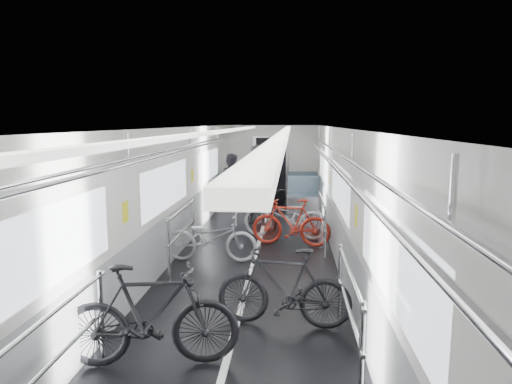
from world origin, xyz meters
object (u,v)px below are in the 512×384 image
bike_right_mid (285,216)px  bike_aisle (266,206)px  bike_left_mid (151,315)px  person_seated (231,181)px  bike_left_far (211,237)px  bike_right_near (284,287)px  person_standing (257,185)px  bike_right_far (291,222)px

bike_right_mid → bike_aisle: size_ratio=1.01×
bike_left_mid → person_seated: 8.68m
bike_left_far → bike_right_mid: (1.31, 1.76, 0.05)m
bike_right_near → person_seated: size_ratio=1.03×
bike_right_near → person_seated: bearing=-161.5°
bike_right_mid → person_standing: size_ratio=0.94×
bike_left_far → person_standing: (0.61, 3.03, 0.54)m
bike_left_far → bike_aisle: size_ratio=0.91×
bike_right_near → bike_right_far: (0.08, 3.73, -0.01)m
bike_right_mid → bike_left_far: bearing=-24.4°
bike_left_far → bike_aisle: bearing=-15.0°
bike_aisle → person_standing: (-0.22, 0.10, 0.50)m
bike_left_far → bike_right_near: size_ratio=1.01×
bike_left_mid → bike_aisle: (0.81, 6.53, -0.06)m
bike_right_mid → bike_right_far: size_ratio=1.15×
bike_left_mid → bike_left_far: bike_left_mid is taller
bike_left_mid → bike_right_far: size_ratio=1.12×
bike_left_far → person_standing: size_ratio=0.85×
bike_aisle → person_seated: size_ratio=1.14×
bike_right_far → person_seated: 4.29m
person_standing → bike_aisle: bearing=172.8°
bike_left_far → bike_right_mid: size_ratio=0.90×
person_standing → person_seated: 2.25m
person_seated → bike_right_near: bearing=120.1°
bike_right_near → bike_right_far: bearing=-175.0°
bike_right_mid → person_seated: (-1.61, 3.30, 0.32)m
bike_left_mid → bike_right_near: (1.34, 1.03, -0.05)m
person_standing → bike_right_mid: bearing=135.9°
bike_left_far → bike_aisle: (0.83, 2.93, 0.04)m
bike_left_far → bike_right_mid: bearing=-35.7°
bike_left_mid → bike_left_far: (-0.02, 3.60, -0.11)m
bike_left_mid → bike_aisle: 6.58m
bike_right_near → bike_left_far: bearing=-145.9°
bike_left_far → bike_aisle: bike_aisle is taller
bike_left_mid → person_seated: bearing=-6.3°
bike_left_far → bike_right_far: (1.44, 1.16, 0.05)m
bike_right_mid → person_seated: person_seated is taller
bike_right_near → person_standing: (-0.75, 5.59, 0.48)m
bike_right_far → bike_right_near: bearing=8.8°
bike_right_mid → bike_right_far: 0.61m
bike_right_near → person_seated: (-1.67, 7.64, 0.30)m
person_standing → bike_right_far: bearing=131.0°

